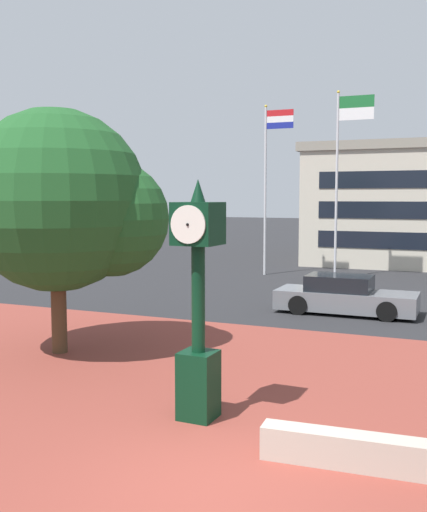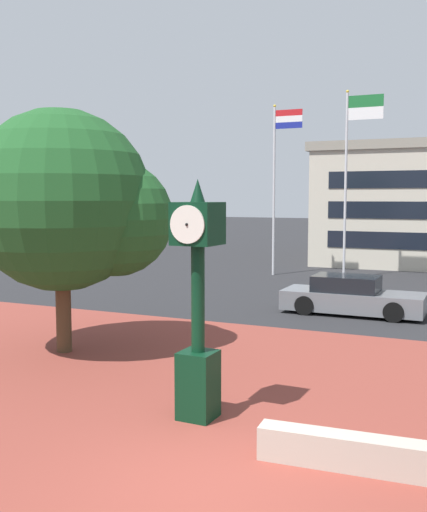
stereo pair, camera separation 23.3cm
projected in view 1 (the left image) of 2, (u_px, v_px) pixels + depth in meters
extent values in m
plane|color=#262628|center=(216.00, 485.00, 8.16)|extent=(200.00, 200.00, 0.00)
cube|color=brown|center=(278.00, 414.00, 10.80)|extent=(44.00, 13.75, 0.01)
cube|color=#ADA393|center=(372.00, 454.00, 8.56)|extent=(3.22, 0.61, 0.50)
cube|color=black|center=(199.00, 385.00, 10.56)|extent=(0.63, 0.63, 1.20)
cylinder|color=black|center=(198.00, 299.00, 10.41)|extent=(0.24, 0.24, 1.87)
cube|color=black|center=(198.00, 224.00, 10.28)|extent=(0.75, 0.75, 0.73)
cylinder|color=silver|center=(208.00, 223.00, 10.63)|extent=(0.64, 0.05, 0.64)
sphere|color=black|center=(208.00, 223.00, 10.65)|extent=(0.05, 0.05, 0.05)
cylinder|color=silver|center=(188.00, 224.00, 9.94)|extent=(0.64, 0.05, 0.64)
sphere|color=black|center=(187.00, 225.00, 9.92)|extent=(0.05, 0.05, 0.05)
cone|color=black|center=(198.00, 190.00, 10.23)|extent=(0.26, 0.26, 0.39)
cylinder|color=#4C3823|center=(59.00, 311.00, 15.00)|extent=(0.38, 0.38, 2.12)
sphere|color=#1E5123|center=(56.00, 200.00, 14.73)|extent=(4.48, 4.48, 4.48)
sphere|color=#1E5123|center=(111.00, 218.00, 14.95)|extent=(2.91, 2.91, 2.91)
cube|color=slate|center=(346.00, 300.00, 20.09)|extent=(4.59, 1.73, 0.64)
cube|color=black|center=(340.00, 283.00, 20.12)|extent=(2.11, 1.48, 0.56)
cylinder|color=black|center=(393.00, 303.00, 20.28)|extent=(0.64, 0.22, 0.64)
cylinder|color=black|center=(387.00, 311.00, 18.81)|extent=(0.64, 0.22, 0.64)
cylinder|color=black|center=(310.00, 298.00, 21.39)|extent=(0.64, 0.22, 0.64)
cylinder|color=black|center=(298.00, 305.00, 19.92)|extent=(0.64, 0.22, 0.64)
cylinder|color=silver|center=(265.00, 192.00, 29.75)|extent=(0.12, 0.12, 8.22)
sphere|color=gold|center=(266.00, 106.00, 29.34)|extent=(0.14, 0.14, 0.14)
cube|color=red|center=(280.00, 113.00, 29.09)|extent=(1.33, 0.02, 0.30)
cube|color=white|center=(280.00, 119.00, 29.12)|extent=(1.33, 0.02, 0.30)
cube|color=navy|center=(280.00, 125.00, 29.15)|extent=(1.33, 0.02, 0.30)
cylinder|color=silver|center=(337.00, 187.00, 28.36)|extent=(0.12, 0.12, 8.67)
sphere|color=gold|center=(338.00, 92.00, 27.93)|extent=(0.14, 0.14, 0.14)
cube|color=#19662D|center=(357.00, 102.00, 27.64)|extent=(1.58, 0.02, 0.55)
cube|color=white|center=(356.00, 114.00, 27.70)|extent=(1.58, 0.02, 0.55)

